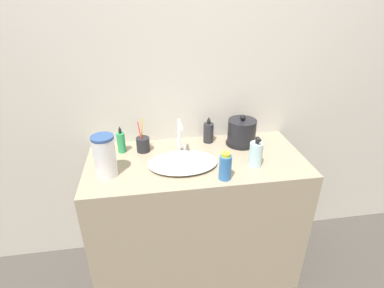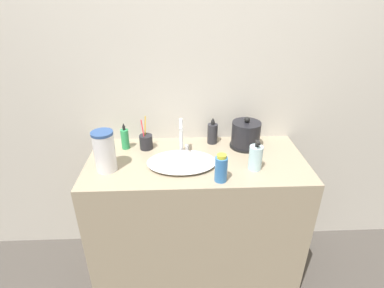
{
  "view_description": "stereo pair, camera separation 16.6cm",
  "coord_description": "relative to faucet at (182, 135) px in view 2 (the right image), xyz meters",
  "views": [
    {
      "loc": [
        -0.25,
        -1.17,
        1.72
      ],
      "look_at": [
        -0.03,
        0.28,
        0.95
      ],
      "focal_mm": 28.0,
      "sensor_mm": 36.0,
      "label": 1
    },
    {
      "loc": [
        -0.09,
        -1.19,
        1.72
      ],
      "look_at": [
        -0.03,
        0.28,
        0.95
      ],
      "focal_mm": 28.0,
      "sensor_mm": 36.0,
      "label": 2
    }
  ],
  "objects": [
    {
      "name": "shampoo_bottle",
      "position": [
        0.19,
        -0.3,
        -0.05
      ],
      "size": [
        0.06,
        0.06,
        0.15
      ],
      "color": "#3370B7",
      "rests_on": "vanity_counter"
    },
    {
      "name": "sink_basin",
      "position": [
        -0.0,
        -0.14,
        -0.1
      ],
      "size": [
        0.38,
        0.27,
        0.04
      ],
      "color": "white",
      "rests_on": "vanity_counter"
    },
    {
      "name": "hand_cream_bottle",
      "position": [
        0.19,
        0.12,
        -0.05
      ],
      "size": [
        0.06,
        0.06,
        0.17
      ],
      "color": "#28282D",
      "rests_on": "vanity_counter"
    },
    {
      "name": "water_pitcher",
      "position": [
        -0.41,
        -0.17,
        -0.01
      ],
      "size": [
        0.11,
        0.11,
        0.22
      ],
      "color": "silver",
      "rests_on": "vanity_counter"
    },
    {
      "name": "lotion_bottle",
      "position": [
        0.39,
        -0.2,
        -0.05
      ],
      "size": [
        0.07,
        0.07,
        0.17
      ],
      "color": "silver",
      "rests_on": "vanity_counter"
    },
    {
      "name": "wall_back",
      "position": [
        0.08,
        0.22,
        0.33
      ],
      "size": [
        6.0,
        0.04,
        2.6
      ],
      "color": "beige",
      "rests_on": "ground_plane"
    },
    {
      "name": "electric_kettle",
      "position": [
        0.39,
        0.06,
        -0.04
      ],
      "size": [
        0.19,
        0.19,
        0.19
      ],
      "color": "black",
      "rests_on": "vanity_counter"
    },
    {
      "name": "mouthwash_bottle",
      "position": [
        -0.34,
        0.07,
        -0.05
      ],
      "size": [
        0.05,
        0.05,
        0.17
      ],
      "color": "#2D9956",
      "rests_on": "vanity_counter"
    },
    {
      "name": "toothbrush_cup",
      "position": [
        -0.22,
        0.06,
        -0.07
      ],
      "size": [
        0.08,
        0.08,
        0.21
      ],
      "color": "#232328",
      "rests_on": "vanity_counter"
    },
    {
      "name": "vanity_counter",
      "position": [
        0.08,
        -0.08,
        -0.55
      ],
      "size": [
        1.24,
        0.57,
        0.85
      ],
      "color": "gray",
      "rests_on": "ground_plane"
    },
    {
      "name": "faucet",
      "position": [
        0.0,
        0.0,
        0.0
      ],
      "size": [
        0.06,
        0.15,
        0.21
      ],
      "color": "silver",
      "rests_on": "vanity_counter"
    }
  ]
}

